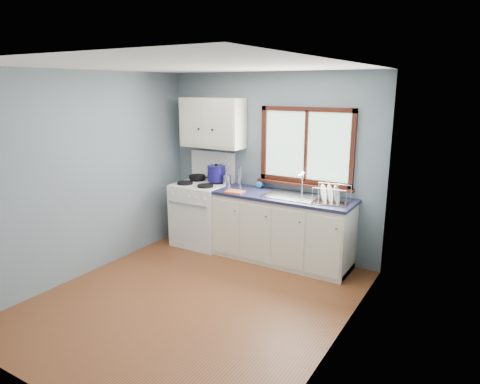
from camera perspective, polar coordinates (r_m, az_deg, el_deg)
The scene contains 19 objects.
floor at distance 4.94m, azimuth -6.08°, elevation -14.16°, with size 3.20×3.60×0.02m, color brown.
ceiling at distance 4.36m, azimuth -6.96°, elevation 16.46°, with size 3.20×3.60×0.02m, color white.
wall_back at distance 5.99m, azimuth 4.09°, elevation 3.72°, with size 3.20×0.02×2.50m, color slate.
wall_front at distance 3.31m, azimuth -26.00°, elevation -6.27°, with size 3.20×0.02×2.50m, color slate.
wall_left at distance 5.60m, azimuth -19.71°, elevation 2.20°, with size 0.02×3.60×2.50m, color slate.
wall_right at distance 3.76m, azimuth 13.43°, elevation -2.85°, with size 0.02×3.60×2.50m, color slate.
gas_range at distance 6.37m, azimuth -5.06°, elevation -2.67°, with size 0.76×0.69×1.36m.
base_cabinets at distance 5.78m, azimuth 5.65°, elevation -5.33°, with size 1.85×0.60×0.88m.
countertop at distance 5.63m, azimuth 5.76°, elevation -0.62°, with size 1.89×0.64×0.04m, color black.
sink at distance 5.57m, azimuth 7.43°, elevation -1.27°, with size 0.84×0.46×0.44m.
window at distance 5.70m, azimuth 8.77°, elevation 5.36°, with size 1.36×0.10×1.03m.
upper_cabinets at distance 6.19m, azimuth -3.72°, elevation 9.20°, with size 0.95×0.35×0.70m.
skillet at distance 6.45m, azimuth -5.72°, elevation 2.03°, with size 0.39×0.31×0.05m.
stockpot at distance 6.25m, azimuth -3.19°, elevation 2.53°, with size 0.29×0.29×0.26m.
utensil_crock at distance 6.14m, azimuth -1.75°, elevation 1.63°, with size 0.15×0.15×0.39m.
thermos at distance 6.09m, azimuth -0.04°, elevation 2.05°, with size 0.06×0.06×0.27m, color silver.
soap_bottle at distance 5.96m, azimuth 2.49°, elevation 1.65°, with size 0.09×0.09×0.24m, color #2C81D0.
dish_towel at distance 5.75m, azimuth -0.70°, elevation 0.06°, with size 0.24×0.17×0.02m, color orange.
dish_rack at distance 5.35m, azimuth 12.01°, elevation -0.78°, with size 0.46×0.37×0.22m.
Camera 1 is at (2.67, -3.45, 2.32)m, focal length 32.00 mm.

